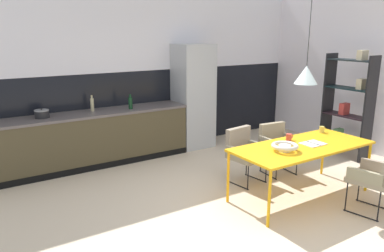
{
  "coord_description": "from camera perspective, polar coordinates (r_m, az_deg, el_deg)",
  "views": [
    {
      "loc": [
        -3.0,
        -3.04,
        2.16
      ],
      "look_at": [
        -0.45,
        0.99,
        0.94
      ],
      "focal_mm": 34.26,
      "sensor_mm": 36.0,
      "label": 1
    }
  ],
  "objects": [
    {
      "name": "dining_table",
      "position": [
        5.03,
        16.81,
        -3.31
      ],
      "size": [
        1.94,
        0.83,
        0.72
      ],
      "color": "#ECA315",
      "rests_on": "ground"
    },
    {
      "name": "armchair_corner_seat",
      "position": [
        5.87,
        13.05,
        -2.29
      ],
      "size": [
        0.52,
        0.51,
        0.77
      ],
      "rotation": [
        0.0,
        0.0,
        3.05
      ],
      "color": "gray",
      "rests_on": "ground"
    },
    {
      "name": "mug_white_ceramic",
      "position": [
        5.17,
        14.87,
        -1.68
      ],
      "size": [
        0.12,
        0.08,
        0.09
      ],
      "color": "#B23D33",
      "rests_on": "dining_table"
    },
    {
      "name": "armchair_head_of_table",
      "position": [
        5.44,
        8.07,
        -3.52
      ],
      "size": [
        0.54,
        0.53,
        0.8
      ],
      "rotation": [
        0.0,
        0.0,
        3.28
      ],
      "color": "gray",
      "rests_on": "ground"
    },
    {
      "name": "back_wall_panel_upper",
      "position": [
        6.86,
        -6.58,
        14.83
      ],
      "size": [
        6.63,
        0.12,
        1.48
      ],
      "primitive_type": "cube",
      "color": "white",
      "rests_on": "back_wall_splashback_dark"
    },
    {
      "name": "ground_plane",
      "position": [
        4.79,
        11.27,
        -12.73
      ],
      "size": [
        8.62,
        8.62,
        0.0
      ],
      "primitive_type": "plane",
      "color": "beige"
    },
    {
      "name": "cooking_pot",
      "position": [
        6.03,
        -22.33,
        1.76
      ],
      "size": [
        0.22,
        0.22,
        0.15
      ],
      "color": "black",
      "rests_on": "kitchen_counter"
    },
    {
      "name": "armchair_near_window",
      "position": [
        4.97,
        26.87,
        -6.82
      ],
      "size": [
        0.57,
        0.56,
        0.73
      ],
      "rotation": [
        0.0,
        0.0,
        0.23
      ],
      "color": "gray",
      "rests_on": "ground"
    },
    {
      "name": "open_shelf_unit",
      "position": [
        6.98,
        23.13,
        3.25
      ],
      "size": [
        0.3,
        0.85,
        1.87
      ],
      "rotation": [
        0.0,
        0.0,
        -1.57
      ],
      "color": "black",
      "rests_on": "ground"
    },
    {
      "name": "pendant_lamp_over_table_near",
      "position": [
        4.86,
        17.34,
        7.64
      ],
      "size": [
        0.29,
        0.29,
        1.39
      ],
      "color": "black"
    },
    {
      "name": "open_book",
      "position": [
        5.11,
        18.31,
        -2.62
      ],
      "size": [
        0.3,
        0.24,
        0.02
      ],
      "color": "white",
      "rests_on": "dining_table"
    },
    {
      "name": "kitchen_counter",
      "position": [
        6.26,
        -16.32,
        -2.09
      ],
      "size": [
        3.54,
        0.63,
        0.89
      ],
      "color": "#483F28",
      "rests_on": "ground"
    },
    {
      "name": "bottle_vinegar_dark",
      "position": [
        6.28,
        -15.28,
        3.28
      ],
      "size": [
        0.06,
        0.06,
        0.27
      ],
      "color": "tan",
      "rests_on": "kitchen_counter"
    },
    {
      "name": "mug_glass_clear",
      "position": [
        5.73,
        19.56,
        -0.5
      ],
      "size": [
        0.12,
        0.07,
        0.09
      ],
      "color": "gold",
      "rests_on": "dining_table"
    },
    {
      "name": "fruit_bowl",
      "position": [
        4.7,
        14.24,
        -3.1
      ],
      "size": [
        0.34,
        0.34,
        0.09
      ],
      "color": "silver",
      "rests_on": "dining_table"
    },
    {
      "name": "bottle_oil_tall",
      "position": [
        6.32,
        -9.56,
        3.59
      ],
      "size": [
        0.07,
        0.07,
        0.25
      ],
      "color": "#0F3319",
      "rests_on": "kitchen_counter"
    },
    {
      "name": "refrigerator_column",
      "position": [
        6.99,
        0.19,
        4.64
      ],
      "size": [
        0.66,
        0.6,
        1.95
      ],
      "primitive_type": "cube",
      "color": "#ADAFB2",
      "rests_on": "ground"
    },
    {
      "name": "back_wall_splashback_dark",
      "position": [
        7.01,
        -6.23,
        2.62
      ],
      "size": [
        6.63,
        0.12,
        1.48
      ],
      "primitive_type": "cube",
      "color": "black",
      "rests_on": "ground"
    }
  ]
}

